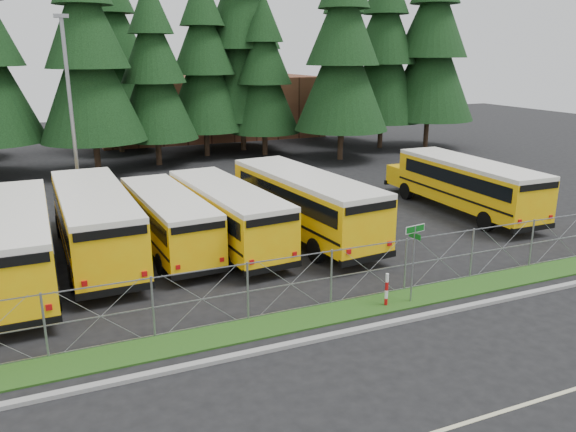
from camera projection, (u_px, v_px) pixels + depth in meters
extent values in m
plane|color=black|center=(342.00, 289.00, 20.59)|extent=(120.00, 120.00, 0.00)
cube|color=gray|center=(389.00, 323.00, 17.84)|extent=(50.00, 0.25, 0.12)
cube|color=#194313|center=(366.00, 307.00, 19.08)|extent=(50.00, 1.40, 0.06)
cube|color=beige|center=(501.00, 412.00, 13.53)|extent=(50.00, 0.12, 0.01)
cube|color=brown|center=(208.00, 107.00, 57.33)|extent=(22.00, 10.00, 6.00)
cylinder|color=gray|center=(413.00, 265.00, 19.08)|extent=(0.06, 0.06, 2.80)
cube|color=#0C5915|center=(415.00, 229.00, 18.72)|extent=(0.79, 0.15, 0.22)
cube|color=white|center=(415.00, 229.00, 18.72)|extent=(0.83, 0.15, 0.26)
cube|color=#0C5915|center=(415.00, 236.00, 18.79)|extent=(0.11, 0.55, 0.18)
cylinder|color=#B20C0C|center=(387.00, 290.00, 19.01)|extent=(0.11, 0.11, 1.20)
cylinder|color=gray|center=(72.00, 121.00, 28.54)|extent=(0.20, 0.20, 10.00)
cube|color=gray|center=(61.00, 16.00, 27.12)|extent=(0.70, 0.35, 0.18)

